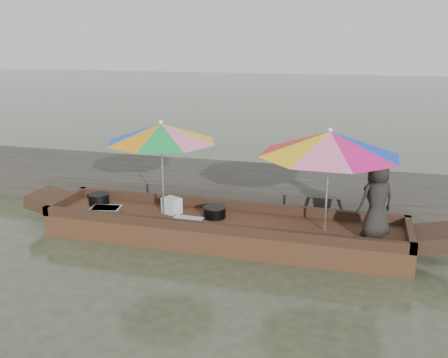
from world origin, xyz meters
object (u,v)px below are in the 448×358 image
(charcoal_grill, at_px, (215,212))
(cooking_pot, at_px, (99,199))
(vendor, at_px, (377,200))
(supply_bag, at_px, (172,206))
(tray_scallop, at_px, (187,221))
(umbrella_bow, at_px, (162,169))
(tray_crayfish, at_px, (106,210))
(umbrella_stern, at_px, (327,181))
(boat_hull, at_px, (222,230))

(charcoal_grill, bearing_deg, cooking_pot, 177.63)
(vendor, bearing_deg, supply_bag, -36.94)
(tray_scallop, bearing_deg, umbrella_bow, 151.68)
(supply_bag, bearing_deg, tray_crayfish, -165.14)
(tray_scallop, distance_m, charcoal_grill, 0.50)
(cooking_pot, distance_m, tray_scallop, 1.83)
(cooking_pot, distance_m, umbrella_bow, 1.46)
(tray_crayfish, bearing_deg, umbrella_stern, 2.97)
(tray_crayfish, distance_m, tray_scallop, 1.45)
(charcoal_grill, relative_size, vendor, 0.31)
(boat_hull, xyz_separation_m, umbrella_stern, (1.59, 0.00, 0.95))
(tray_crayfish, relative_size, umbrella_bow, 0.28)
(boat_hull, height_order, supply_bag, supply_bag)
(cooking_pot, xyz_separation_m, tray_crayfish, (0.33, -0.37, -0.05))
(vendor, bearing_deg, tray_scallop, -29.94)
(tray_crayfish, bearing_deg, boat_hull, 5.39)
(supply_bag, xyz_separation_m, vendor, (3.19, -0.17, 0.44))
(tray_crayfish, bearing_deg, umbrella_bow, 10.87)
(tray_crayfish, relative_size, tray_scallop, 1.00)
(vendor, height_order, umbrella_stern, umbrella_stern)
(tray_crayfish, relative_size, supply_bag, 1.74)
(boat_hull, xyz_separation_m, supply_bag, (-0.89, 0.10, 0.30))
(vendor, height_order, umbrella_bow, umbrella_bow)
(tray_scallop, xyz_separation_m, charcoal_grill, (0.34, 0.36, 0.05))
(tray_crayfish, relative_size, umbrella_stern, 0.23)
(tray_scallop, height_order, umbrella_stern, umbrella_stern)
(supply_bag, relative_size, vendor, 0.25)
(umbrella_bow, bearing_deg, umbrella_stern, 0.00)
(tray_scallop, relative_size, umbrella_bow, 0.28)
(charcoal_grill, height_order, vendor, vendor)
(boat_hull, relative_size, supply_bag, 20.37)
(boat_hull, relative_size, umbrella_bow, 3.23)
(umbrella_stern, bearing_deg, supply_bag, 177.77)
(tray_crayfish, xyz_separation_m, vendor, (4.25, 0.11, 0.52))
(boat_hull, relative_size, vendor, 5.02)
(charcoal_grill, bearing_deg, supply_bag, 179.79)
(tray_scallop, height_order, vendor, vendor)
(vendor, xyz_separation_m, umbrella_stern, (-0.70, 0.07, 0.21))
(charcoal_grill, bearing_deg, umbrella_bow, -173.58)
(boat_hull, xyz_separation_m, tray_crayfish, (-1.95, -0.18, 0.22))
(umbrella_bow, bearing_deg, cooking_pot, 171.93)
(tray_crayfish, height_order, vendor, vendor)
(supply_bag, xyz_separation_m, umbrella_stern, (2.49, -0.10, 0.65))
(tray_scallop, relative_size, vendor, 0.43)
(tray_crayfish, distance_m, charcoal_grill, 1.82)
(cooking_pot, height_order, supply_bag, supply_bag)
(tray_scallop, height_order, supply_bag, supply_bag)
(supply_bag, relative_size, umbrella_bow, 0.16)
(cooking_pot, xyz_separation_m, supply_bag, (1.38, -0.08, 0.04))
(tray_crayfish, bearing_deg, supply_bag, 14.86)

